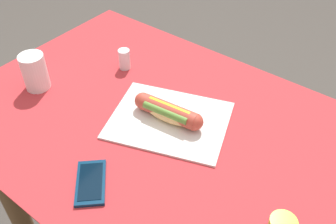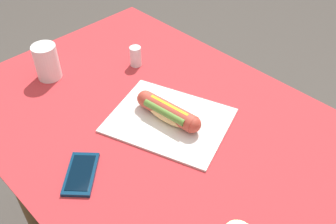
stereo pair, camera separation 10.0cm
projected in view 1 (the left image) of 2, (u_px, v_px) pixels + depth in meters
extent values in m
cylinder|color=brown|center=(119.00, 110.00, 1.64)|extent=(0.07, 0.07, 0.71)
cylinder|color=brown|center=(9.00, 194.00, 1.31)|extent=(0.07, 0.07, 0.71)
cube|color=brown|center=(164.00, 131.00, 1.02)|extent=(1.09, 0.71, 0.03)
cube|color=#B72D33|center=(164.00, 126.00, 1.00)|extent=(1.15, 0.77, 0.00)
cube|color=silver|center=(168.00, 119.00, 1.02)|extent=(0.37, 0.33, 0.01)
ellipsoid|color=#E5BC75|center=(168.00, 112.00, 1.00)|extent=(0.16, 0.07, 0.04)
cylinder|color=#B24233|center=(168.00, 111.00, 1.00)|extent=(0.16, 0.06, 0.05)
sphere|color=#B24233|center=(143.00, 101.00, 1.03)|extent=(0.05, 0.05, 0.05)
sphere|color=#B24233|center=(195.00, 122.00, 0.97)|extent=(0.05, 0.05, 0.05)
cube|color=yellow|center=(168.00, 105.00, 0.98)|extent=(0.12, 0.02, 0.00)
cylinder|color=#568433|center=(165.00, 112.00, 0.98)|extent=(0.13, 0.03, 0.02)
cube|color=#0A2D4C|center=(91.00, 183.00, 0.86)|extent=(0.13, 0.14, 0.01)
cube|color=black|center=(91.00, 181.00, 0.86)|extent=(0.11, 0.11, 0.00)
cylinder|color=yellow|center=(283.00, 224.00, 0.51)|extent=(0.04, 0.04, 0.01)
cylinder|color=white|center=(35.00, 72.00, 1.09)|extent=(0.07, 0.07, 0.11)
cylinder|color=silver|center=(124.00, 59.00, 1.18)|extent=(0.04, 0.04, 0.06)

